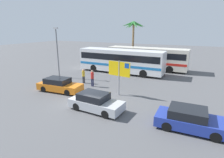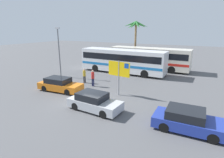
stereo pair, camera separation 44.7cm
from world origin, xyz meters
name	(u,v)px [view 1 (the left image)]	position (x,y,z in m)	size (l,w,h in m)	color
ground	(89,103)	(0.00, 0.00, 0.00)	(120.00, 120.00, 0.00)	#565659
bus_front_coach	(121,60)	(-2.21, 11.03, 1.78)	(11.74, 2.65, 3.17)	white
bus_rear_coach	(147,57)	(0.25, 14.96, 1.78)	(11.74, 2.65, 3.17)	silver
ferry_sign	(120,70)	(1.36, 2.88, 2.33)	(2.19, 0.31, 3.20)	gray
car_orange	(59,85)	(-4.24, 1.16, 0.64)	(4.49, 2.06, 1.32)	orange
car_silver	(96,102)	(1.15, -0.86, 0.63)	(4.12, 1.87, 1.32)	#B7BABF
car_blue	(190,119)	(7.65, -0.53, 0.64)	(4.18, 1.99, 1.32)	#23389E
pedestrian_near_sign	(92,77)	(-2.25, 3.94, 1.03)	(0.32, 0.32, 1.75)	#1E2347
pedestrian_crossing_lot	(83,75)	(-3.80, 4.53, 0.94)	(0.32, 0.32, 1.61)	#2D2D33
lamp_post_left_side	(57,50)	(-8.09, 5.29, 3.34)	(0.56, 0.20, 6.04)	slate
palm_tree_seaside	(134,29)	(-2.75, 17.08, 5.83)	(3.74, 3.76, 7.06)	brown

